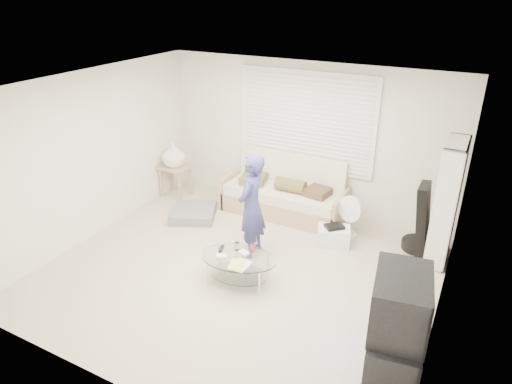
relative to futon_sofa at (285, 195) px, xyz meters
The scene contains 13 objects.
ground 1.91m from the futon_sofa, 84.45° to the right, with size 5.00×5.00×0.00m, color #BBAB92.
room_shell 1.91m from the futon_sofa, 82.57° to the right, with size 5.02×4.52×2.51m.
window_blinds 1.28m from the futon_sofa, 60.93° to the left, with size 2.32×0.08×1.62m.
futon_sofa is the anchor object (origin of this frame).
grey_floor_pillow 1.57m from the futon_sofa, 145.97° to the right, with size 0.70×0.70×0.16m, color slate.
side_table 2.11m from the futon_sofa, behind, with size 0.52×0.42×1.03m.
bookshelf 2.58m from the futon_sofa, ahead, with size 0.28×0.74×1.75m.
guitar_case 2.30m from the futon_sofa, 10.25° to the right, with size 0.40×0.41×1.12m.
floor_fan 1.23m from the futon_sofa, 11.89° to the right, with size 0.43×0.28×0.69m.
storage_bin 1.26m from the futon_sofa, 29.42° to the right, with size 0.55×0.46×0.33m.
tv_unit 3.49m from the futon_sofa, 46.93° to the right, with size 0.65×1.03×1.05m.
coffee_table 2.10m from the futon_sofa, 82.34° to the right, with size 1.10×0.81×0.50m.
standing_person 1.47m from the futon_sofa, 85.41° to the right, with size 0.56×0.37×1.53m, color navy.
Camera 1 is at (2.61, -4.51, 3.61)m, focal length 32.00 mm.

